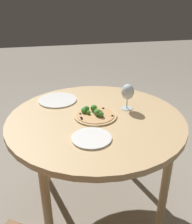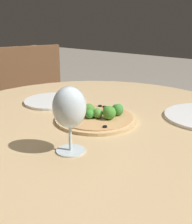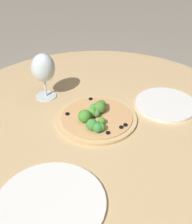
{
  "view_description": "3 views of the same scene",
  "coord_description": "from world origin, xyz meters",
  "px_view_note": "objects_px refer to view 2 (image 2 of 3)",
  "views": [
    {
      "loc": [
        1.36,
        -0.29,
        1.49
      ],
      "look_at": [
        -0.01,
        0.0,
        0.79
      ],
      "focal_mm": 40.0,
      "sensor_mm": 36.0,
      "label": 1
    },
    {
      "loc": [
        -0.53,
        0.81,
        1.12
      ],
      "look_at": [
        -0.01,
        0.0,
        0.79
      ],
      "focal_mm": 50.0,
      "sensor_mm": 36.0,
      "label": 2
    },
    {
      "loc": [
        -0.51,
        -0.68,
        1.39
      ],
      "look_at": [
        -0.01,
        0.0,
        0.79
      ],
      "focal_mm": 50.0,
      "sensor_mm": 36.0,
      "label": 3
    }
  ],
  "objects_px": {
    "pizza": "(98,116)",
    "wine_glass": "(69,109)",
    "chair": "(37,113)",
    "plate_far": "(52,101)"
  },
  "relations": [
    {
      "from": "chair",
      "to": "wine_glass",
      "type": "bearing_deg",
      "value": -97.6
    },
    {
      "from": "chair",
      "to": "plate_far",
      "type": "xyz_separation_m",
      "value": [
        -0.51,
        0.44,
        0.28
      ]
    },
    {
      "from": "plate_far",
      "to": "wine_glass",
      "type": "bearing_deg",
      "value": 136.31
    },
    {
      "from": "pizza",
      "to": "wine_glass",
      "type": "bearing_deg",
      "value": 105.21
    },
    {
      "from": "pizza",
      "to": "wine_glass",
      "type": "xyz_separation_m",
      "value": [
        -0.06,
        0.23,
        0.1
      ]
    },
    {
      "from": "pizza",
      "to": "wine_glass",
      "type": "relative_size",
      "value": 1.56
    },
    {
      "from": "pizza",
      "to": "plate_far",
      "type": "relative_size",
      "value": 1.24
    },
    {
      "from": "chair",
      "to": "plate_far",
      "type": "height_order",
      "value": "chair"
    },
    {
      "from": "pizza",
      "to": "plate_far",
      "type": "bearing_deg",
      "value": -16.32
    },
    {
      "from": "plate_far",
      "to": "pizza",
      "type": "bearing_deg",
      "value": 163.68
    }
  ]
}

